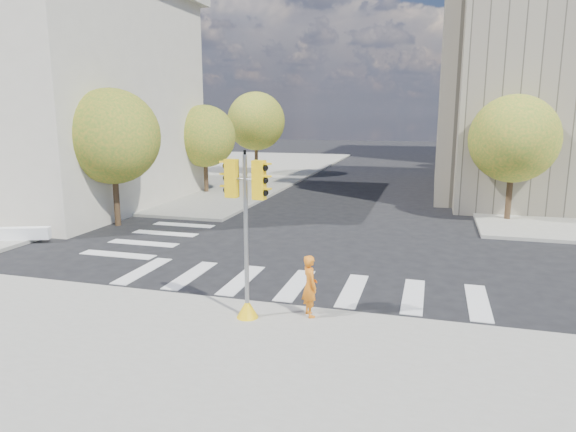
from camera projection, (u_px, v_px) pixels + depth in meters
The scene contains 13 objects.
ground at pixel (313, 267), 17.94m from camera, with size 160.00×160.00×0.00m, color black.
sidewalk_far_left at pixel (167, 169), 47.78m from camera, with size 28.00×40.00×0.15m, color gray.
classical_building at pixel (8, 92), 29.54m from camera, with size 19.00×15.00×12.70m.
tree_lw_near at pixel (112, 137), 23.68m from camera, with size 4.40×4.40×6.41m.
tree_lw_mid at pixel (205, 136), 33.19m from camera, with size 4.00×4.00×5.77m.
tree_lw_far at pixel (256, 121), 42.46m from camera, with size 4.80×4.80×6.95m.
tree_re_near at pixel (514, 139), 24.54m from camera, with size 4.20×4.20×6.16m.
tree_re_mid at pixel (490, 126), 35.79m from camera, with size 4.60×4.60×6.66m.
tree_re_far at pixel (477, 128), 47.20m from camera, with size 4.00×4.00×5.88m.
lamp_near at pixel (514, 126), 28.07m from camera, with size 0.35×0.18×8.11m.
lamp_far at pixel (489, 121), 41.27m from camera, with size 0.35×0.18×8.11m.
traffic_signal at pixel (246, 249), 12.84m from camera, with size 1.08×0.56×4.29m.
photographer at pixel (310, 286), 13.15m from camera, with size 0.59×0.39×1.62m, color orange.
Camera 1 is at (3.86, -16.80, 5.35)m, focal length 32.00 mm.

